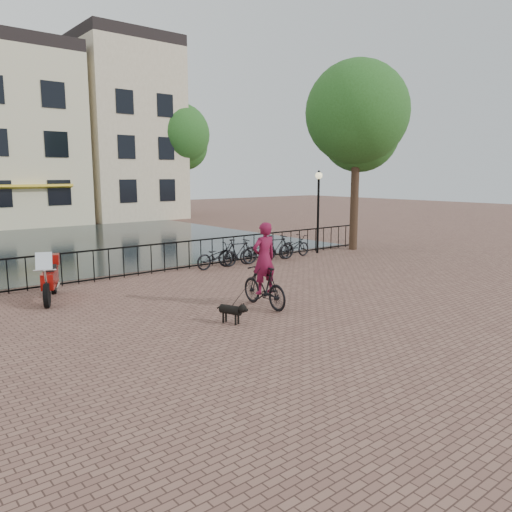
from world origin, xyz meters
TOP-DOWN VIEW (x-y plane):
  - ground at (0.00, 0.00)m, footprint 100.00×100.00m
  - canal_water at (0.00, 17.30)m, footprint 20.00×20.00m
  - railing at (0.00, 8.00)m, footprint 20.00×0.05m
  - canal_house_mid at (0.50, 30.00)m, footprint 8.00×9.50m
  - canal_house_right at (8.50, 30.00)m, footprint 7.00×9.00m
  - tree_near_right at (9.20, 7.30)m, footprint 4.48×4.48m
  - tree_far_right at (12.00, 27.00)m, footprint 4.76×4.76m
  - lamp_post at (7.20, 7.60)m, footprint 0.30×0.30m
  - cyclist at (-0.31, 2.30)m, footprint 0.83×1.89m
  - dog at (-1.82, 1.68)m, footprint 0.48×0.79m
  - motorcycle at (-4.30, 6.47)m, footprint 1.27×2.08m
  - parked_bike_0 at (1.80, 7.40)m, footprint 1.72×0.61m
  - parked_bike_1 at (2.75, 7.40)m, footprint 1.71×0.70m
  - parked_bike_2 at (3.70, 7.40)m, footprint 1.72×0.61m
  - parked_bike_3 at (4.65, 7.40)m, footprint 1.72×0.72m
  - parked_bike_4 at (5.60, 7.40)m, footprint 1.74×0.67m

SIDE VIEW (x-z plane):
  - ground at x=0.00m, z-range 0.00..0.00m
  - canal_water at x=0.00m, z-range 0.00..0.00m
  - dog at x=-1.82m, z-range 0.00..0.51m
  - parked_bike_0 at x=1.80m, z-range 0.00..0.90m
  - parked_bike_2 at x=3.70m, z-range 0.00..0.90m
  - parked_bike_4 at x=5.60m, z-range 0.00..0.90m
  - parked_bike_1 at x=2.75m, z-range 0.00..1.00m
  - parked_bike_3 at x=4.65m, z-range 0.00..1.00m
  - railing at x=0.00m, z-range -0.01..1.02m
  - motorcycle at x=-4.30m, z-range 0.00..1.47m
  - cyclist at x=-0.31m, z-range -0.31..2.23m
  - lamp_post at x=7.20m, z-range 0.65..4.10m
  - canal_house_mid at x=0.50m, z-range 0.00..11.80m
  - tree_near_right at x=9.20m, z-range 1.85..10.09m
  - tree_far_right at x=12.00m, z-range 1.97..10.73m
  - canal_house_right at x=8.50m, z-range 0.00..13.30m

